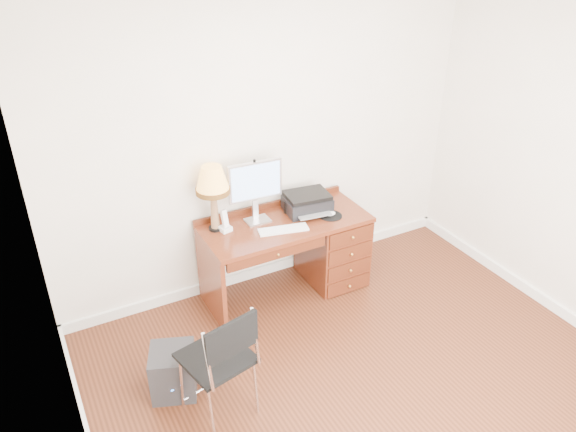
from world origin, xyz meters
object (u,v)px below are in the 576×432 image
leg_lamp (212,184)px  equipment_box (173,371)px  monitor (255,184)px  chair (219,356)px  desk (316,245)px  phone (225,225)px  printer (307,202)px

leg_lamp → equipment_box: size_ratio=1.59×
monitor → chair: size_ratio=0.60×
desk → phone: size_ratio=7.58×
desk → leg_lamp: (-0.92, 0.16, 0.77)m
printer → chair: 1.83m
equipment_box → leg_lamp: bearing=71.9°
printer → phone: bearing=-174.1°
printer → chair: chair is taller
leg_lamp → chair: bearing=-111.1°
monitor → printer: (0.48, -0.07, -0.26)m
leg_lamp → printer: bearing=-5.4°
chair → equipment_box: (-0.23, 0.40, -0.38)m
printer → leg_lamp: (-0.86, 0.08, 0.35)m
desk → phone: (-0.85, 0.10, 0.40)m
equipment_box → desk: bearing=45.0°
desk → equipment_box: (-1.64, -0.72, -0.23)m
leg_lamp → equipment_box: bearing=-129.3°
leg_lamp → chair: 1.51m
printer → equipment_box: 1.89m
phone → equipment_box: bearing=-146.6°
phone → chair: size_ratio=0.21×
monitor → desk: bearing=-12.2°
printer → desk: bearing=-48.9°
leg_lamp → chair: leg_lamp is taller
monitor → printer: monitor is taller
leg_lamp → phone: 0.39m
leg_lamp → chair: size_ratio=0.64×
monitor → printer: 0.55m
printer → chair: (-1.36, -1.20, -0.27)m
leg_lamp → equipment_box: (-0.72, -0.88, -1.00)m
printer → leg_lamp: 0.93m
monitor → leg_lamp: size_ratio=0.94×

